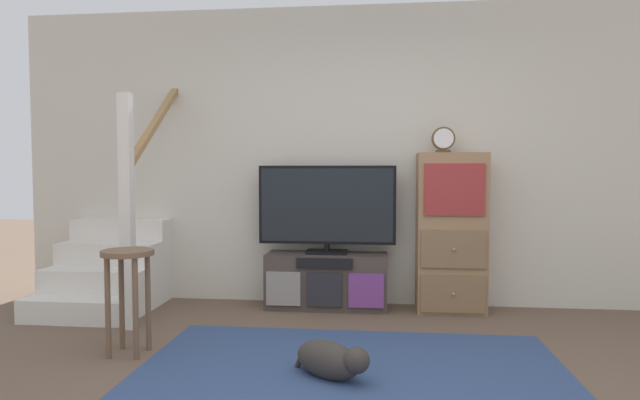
{
  "coord_description": "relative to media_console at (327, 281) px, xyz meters",
  "views": [
    {
      "loc": [
        0.16,
        -2.48,
        1.21
      ],
      "look_at": [
        -0.32,
        1.81,
        0.98
      ],
      "focal_mm": 30.1,
      "sensor_mm": 36.0,
      "label": 1
    }
  ],
  "objects": [
    {
      "name": "back_wall",
      "position": [
        0.3,
        0.27,
        1.11
      ],
      "size": [
        6.4,
        0.12,
        2.7
      ],
      "primitive_type": "cube",
      "color": "beige",
      "rests_on": "ground_plane"
    },
    {
      "name": "area_rug",
      "position": [
        0.3,
        -1.59,
        -0.24
      ],
      "size": [
        2.6,
        1.8,
        0.01
      ],
      "primitive_type": "cube",
      "color": "navy",
      "rests_on": "ground_plane"
    },
    {
      "name": "media_console",
      "position": [
        0.0,
        0.0,
        0.0
      ],
      "size": [
        1.06,
        0.38,
        0.48
      ],
      "color": "#423833",
      "rests_on": "ground_plane"
    },
    {
      "name": "television",
      "position": [
        -0.0,
        0.02,
        0.66
      ],
      "size": [
        1.21,
        0.22,
        0.78
      ],
      "color": "black",
      "rests_on": "media_console"
    },
    {
      "name": "side_cabinet",
      "position": [
        1.08,
        0.01,
        0.44
      ],
      "size": [
        0.58,
        0.38,
        1.37
      ],
      "color": "#93704C",
      "rests_on": "ground_plane"
    },
    {
      "name": "desk_clock",
      "position": [
        1.0,
        -0.0,
        1.24
      ],
      "size": [
        0.2,
        0.08,
        0.22
      ],
      "color": "#4C3823",
      "rests_on": "side_cabinet"
    },
    {
      "name": "staircase",
      "position": [
        -1.94,
        0.01,
        0.13
      ],
      "size": [
        1.0,
        1.36,
        2.2
      ],
      "color": "silver",
      "rests_on": "ground_plane"
    },
    {
      "name": "bar_stool_near",
      "position": [
        -1.18,
        -1.34,
        0.28
      ],
      "size": [
        0.34,
        0.34,
        0.69
      ],
      "color": "brown",
      "rests_on": "ground_plane"
    },
    {
      "name": "dog",
      "position": [
        0.19,
        -1.63,
        -0.12
      ],
      "size": [
        0.49,
        0.41,
        0.23
      ],
      "color": "#332D28",
      "rests_on": "ground_plane"
    }
  ]
}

